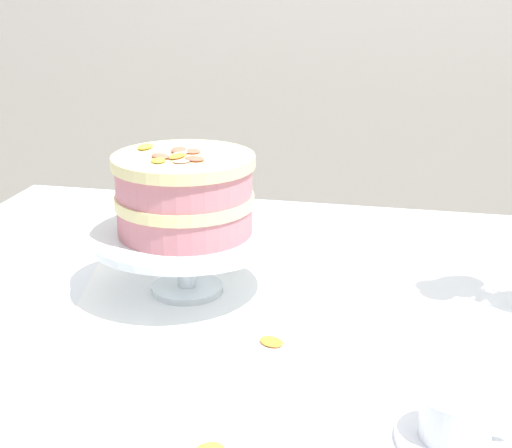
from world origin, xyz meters
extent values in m
cube|color=white|center=(0.00, 0.00, 0.72)|extent=(1.40, 1.00, 0.03)
cylinder|color=brown|center=(-0.60, 0.40, 0.35)|extent=(0.06, 0.06, 0.71)
cube|color=white|center=(-0.18, -0.01, 0.74)|extent=(0.38, 0.38, 0.00)
cylinder|color=silver|center=(-0.18, -0.01, 0.75)|extent=(0.11, 0.11, 0.01)
cylinder|color=silver|center=(-0.18, -0.01, 0.79)|extent=(0.03, 0.03, 0.07)
cylinder|color=silver|center=(-0.18, -0.01, 0.83)|extent=(0.29, 0.29, 0.01)
cylinder|color=#CC7A84|center=(-0.18, -0.01, 0.86)|extent=(0.20, 0.20, 0.04)
cylinder|color=beige|center=(-0.18, -0.01, 0.89)|extent=(0.21, 0.21, 0.02)
cylinder|color=#CC7A84|center=(-0.18, -0.01, 0.92)|extent=(0.20, 0.20, 0.04)
cylinder|color=beige|center=(-0.18, -0.01, 0.95)|extent=(0.21, 0.21, 0.02)
ellipsoid|color=#E56B51|center=(-0.15, -0.03, 0.96)|extent=(0.04, 0.03, 0.01)
ellipsoid|color=#E56B51|center=(-0.21, -0.03, 0.96)|extent=(0.04, 0.04, 0.01)
ellipsoid|color=orange|center=(-0.18, -0.02, 0.96)|extent=(0.03, 0.04, 0.01)
ellipsoid|color=pink|center=(-0.17, -0.05, 0.96)|extent=(0.03, 0.02, 0.00)
ellipsoid|color=pink|center=(-0.18, 0.01, 0.96)|extent=(0.02, 0.03, 0.00)
ellipsoid|color=yellow|center=(-0.20, -0.05, 0.96)|extent=(0.03, 0.03, 0.00)
ellipsoid|color=yellow|center=(-0.25, 0.02, 0.96)|extent=(0.02, 0.04, 0.01)
ellipsoid|color=#E56B51|center=(-0.17, 0.01, 0.96)|extent=(0.03, 0.04, 0.00)
ellipsoid|color=pink|center=(-0.18, 0.00, 0.96)|extent=(0.03, 0.03, 0.00)
ellipsoid|color=#E56B51|center=(-0.19, 0.01, 0.96)|extent=(0.03, 0.04, 0.01)
cylinder|color=white|center=(0.21, -0.32, 0.74)|extent=(0.13, 0.13, 0.01)
cylinder|color=white|center=(0.21, -0.32, 0.77)|extent=(0.08, 0.08, 0.05)
torus|color=white|center=(0.26, -0.32, 0.77)|extent=(0.03, 0.01, 0.03)
ellipsoid|color=orange|center=(-0.02, -0.14, 0.74)|extent=(0.05, 0.04, 0.01)
ellipsoid|color=#E56B51|center=(-0.32, 0.24, 0.74)|extent=(0.03, 0.04, 0.01)
camera|label=1|loc=(0.16, -1.07, 1.24)|focal=55.02mm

